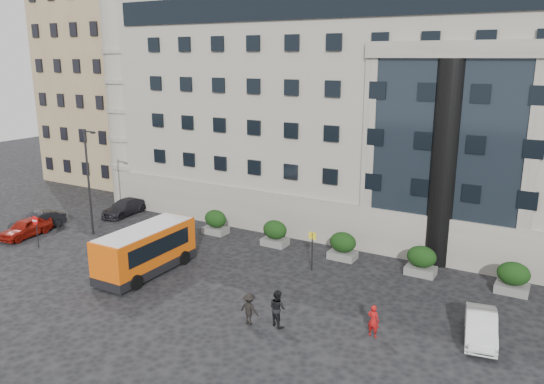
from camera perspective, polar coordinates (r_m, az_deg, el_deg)
The scene contains 23 objects.
ground at distance 32.71m, azimuth -8.48°, elevation -9.38°, with size 120.00×120.00×0.00m, color black.
civic_building at distance 47.19m, azimuth 14.28°, elevation 8.97°, with size 44.00×24.00×18.00m, color gray.
entrance_column at distance 34.83m, azimuth 18.08°, elevation 2.76°, with size 1.80×1.80×13.00m, color black.
apartment_near at distance 61.02m, azimuth -14.93°, elevation 11.00°, with size 14.00×14.00×20.00m, color #937756.
apartment_far at distance 76.58m, azimuth -6.89°, elevation 12.71°, with size 13.00×13.00×22.00m, color brown.
hedge_a at distance 40.46m, azimuth -6.09°, elevation -3.20°, with size 1.80×1.26×1.84m.
hedge_b at distance 37.74m, azimuth 0.31°, elevation -4.42°, with size 1.80×1.26×1.84m.
hedge_c at distance 35.59m, azimuth 7.63°, elevation -5.74°, with size 1.80×1.26×1.84m.
hedge_d at distance 34.09m, azimuth 15.77°, elevation -7.09°, with size 1.80×1.26×1.84m.
hedge_e at distance 33.35m, azimuth 24.50°, elevation -8.37°, with size 1.80×1.26×1.84m.
street_lamp at distance 41.46m, azimuth -19.10°, elevation 1.43°, with size 1.16×0.18×8.00m.
bus_stop_sign at distance 33.25m, azimuth 4.35°, elevation -5.64°, with size 0.50×0.08×2.52m.
no_entry_sign at distance 40.56m, azimuth -24.06°, elevation -3.29°, with size 0.64×0.16×2.32m.
minibus at distance 33.78m, azimuth -13.44°, elevation -5.92°, with size 2.72×6.96×2.89m.
red_truck at distance 56.58m, azimuth -10.90°, elevation 2.25°, with size 3.31×5.65×2.85m.
parked_car_a at distance 43.68m, azimuth -24.96°, elevation -3.49°, with size 1.64×4.08×1.39m, color maroon.
parked_car_b at distance 44.95m, azimuth -23.93°, elevation -2.91°, with size 1.46×4.19×1.38m, color black.
parked_car_c at distance 46.77m, azimuth -15.60°, elevation -1.59°, with size 1.83×4.49×1.30m, color black.
parked_car_d at distance 52.92m, azimuth -9.87°, elevation 0.53°, with size 2.04×4.43×1.23m, color black.
white_taxi at distance 27.73m, azimuth 21.56°, elevation -13.34°, with size 1.40×4.01×1.32m, color silver.
pedestrian_a at distance 26.54m, azimuth 10.84°, elevation -13.45°, with size 0.59×0.39×1.63m, color #A41011.
pedestrian_b at distance 26.98m, azimuth 0.59°, elevation -12.38°, with size 0.92×0.72×1.89m, color black.
pedestrian_c at distance 27.22m, azimuth -2.46°, elevation -12.44°, with size 1.06×0.61×1.63m, color black.
Camera 1 is at (19.01, -23.18, 13.09)m, focal length 35.00 mm.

